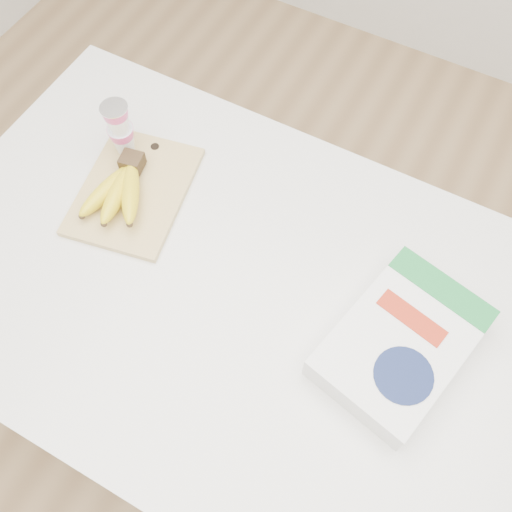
{
  "coord_description": "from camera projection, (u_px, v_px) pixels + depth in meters",
  "views": [
    {
      "loc": [
        0.31,
        -0.42,
        2.04
      ],
      "look_at": [
        0.04,
        0.07,
        1.03
      ],
      "focal_mm": 40.0,
      "sensor_mm": 36.0,
      "label": 1
    }
  ],
  "objects": [
    {
      "name": "bananas",
      "position": [
        120.0,
        189.0,
        1.24
      ],
      "size": [
        0.15,
        0.2,
        0.06
      ],
      "color": "#382816",
      "rests_on": "cutting_board"
    },
    {
      "name": "room",
      "position": [
        209.0,
        176.0,
        0.85
      ],
      "size": [
        4.0,
        4.0,
        4.0
      ],
      "color": "tan",
      "rests_on": "ground"
    },
    {
      "name": "yogurt_stack",
      "position": [
        120.0,
        128.0,
        1.25
      ],
      "size": [
        0.06,
        0.06,
        0.14
      ],
      "color": "white",
      "rests_on": "cutting_board"
    },
    {
      "name": "table",
      "position": [
        231.0,
        359.0,
        1.61
      ],
      "size": [
        1.31,
        0.88,
        0.99
      ],
      "primitive_type": "cube",
      "color": "silver",
      "rests_on": "ground"
    },
    {
      "name": "cereal_box",
      "position": [
        401.0,
        343.0,
        1.07
      ],
      "size": [
        0.28,
        0.36,
        0.07
      ],
      "rotation": [
        0.0,
        0.0,
        -0.22
      ],
      "color": "white",
      "rests_on": "table"
    },
    {
      "name": "cutting_board",
      "position": [
        134.0,
        191.0,
        1.27
      ],
      "size": [
        0.28,
        0.35,
        0.02
      ],
      "primitive_type": "cube",
      "rotation": [
        0.0,
        0.0,
        0.19
      ],
      "color": "tan",
      "rests_on": "table"
    }
  ]
}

